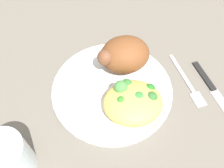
# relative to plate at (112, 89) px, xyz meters

# --- Properties ---
(ground_plane) EXTENTS (2.00, 2.00, 0.00)m
(ground_plane) POSITION_rel_plate_xyz_m (0.00, 0.00, -0.01)
(ground_plane) COLOR #6A6459
(plate) EXTENTS (0.24, 0.24, 0.02)m
(plate) POSITION_rel_plate_xyz_m (0.00, 0.00, 0.00)
(plate) COLOR white
(plate) RESTS_ON ground_plane
(roasted_chicken) EXTENTS (0.11, 0.08, 0.07)m
(roasted_chicken) POSITION_rel_plate_xyz_m (-0.03, -0.05, 0.04)
(roasted_chicken) COLOR brown
(roasted_chicken) RESTS_ON plate
(rice_pile) EXTENTS (0.09, 0.08, 0.03)m
(rice_pile) POSITION_rel_plate_xyz_m (0.06, -0.01, 0.02)
(rice_pile) COLOR white
(rice_pile) RESTS_ON plate
(mac_cheese_with_broccoli) EXTENTS (0.11, 0.10, 0.05)m
(mac_cheese_with_broccoli) POSITION_rel_plate_xyz_m (-0.03, 0.05, 0.03)
(mac_cheese_with_broccoli) COLOR #E1B554
(mac_cheese_with_broccoli) RESTS_ON plate
(fork) EXTENTS (0.03, 0.14, 0.01)m
(fork) POSITION_rel_plate_xyz_m (-0.16, 0.01, -0.01)
(fork) COLOR #B2B2B7
(fork) RESTS_ON ground_plane
(knife) EXTENTS (0.04, 0.19, 0.01)m
(knife) POSITION_rel_plate_xyz_m (-0.21, 0.04, -0.01)
(knife) COLOR black
(knife) RESTS_ON ground_plane
(water_glass) EXTENTS (0.07, 0.07, 0.08)m
(water_glass) POSITION_rel_plate_xyz_m (0.19, 0.12, 0.03)
(water_glass) COLOR silver
(water_glass) RESTS_ON ground_plane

